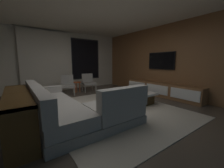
% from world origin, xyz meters
% --- Properties ---
extents(floor, '(9.20, 9.20, 0.00)m').
position_xyz_m(floor, '(0.00, 0.00, 0.00)').
color(floor, '#473D33').
extents(back_wall_with_window, '(6.60, 0.30, 2.70)m').
position_xyz_m(back_wall_with_window, '(-0.06, 3.62, 1.34)').
color(back_wall_with_window, beige).
rests_on(back_wall_with_window, floor).
extents(media_wall, '(0.12, 7.80, 2.70)m').
position_xyz_m(media_wall, '(3.06, 0.00, 1.35)').
color(media_wall, brown).
rests_on(media_wall, floor).
extents(ceiling, '(8.20, 8.20, 0.00)m').
position_xyz_m(ceiling, '(0.00, 0.00, 2.70)').
color(ceiling, beige).
extents(area_rug, '(3.20, 3.80, 0.01)m').
position_xyz_m(area_rug, '(0.35, -0.10, 0.01)').
color(area_rug, '#ADA391').
rests_on(area_rug, floor).
extents(sectional_couch, '(1.98, 2.50, 0.82)m').
position_xyz_m(sectional_couch, '(-0.87, -0.23, 0.29)').
color(sectional_couch, gray).
rests_on(sectional_couch, floor).
extents(coffee_table, '(1.16, 1.16, 0.36)m').
position_xyz_m(coffee_table, '(1.18, 0.02, 0.19)').
color(coffee_table, '#482E12').
rests_on(coffee_table, floor).
extents(book_stack_on_coffee_table, '(0.28, 0.21, 0.06)m').
position_xyz_m(book_stack_on_coffee_table, '(1.07, 0.07, 0.39)').
color(book_stack_on_coffee_table, '#4F7F5F').
rests_on(book_stack_on_coffee_table, coffee_table).
extents(accent_chair_near_window, '(0.63, 0.64, 0.78)m').
position_xyz_m(accent_chair_near_window, '(0.92, 2.56, 0.43)').
color(accent_chair_near_window, '#B2ADA0').
rests_on(accent_chair_near_window, floor).
extents(accent_chair_by_curtain, '(0.68, 0.69, 0.78)m').
position_xyz_m(accent_chair_by_curtain, '(-0.06, 2.45, 0.43)').
color(accent_chair_by_curtain, '#B2ADA0').
rests_on(accent_chair_by_curtain, floor).
extents(side_stool, '(0.32, 0.32, 0.46)m').
position_xyz_m(side_stool, '(0.40, 2.56, 0.37)').
color(side_stool, '#BF4C1E').
rests_on(side_stool, floor).
extents(media_console, '(0.46, 3.10, 0.52)m').
position_xyz_m(media_console, '(2.77, 0.05, 0.25)').
color(media_console, brown).
rests_on(media_console, floor).
extents(mounted_tv, '(0.05, 1.15, 0.66)m').
position_xyz_m(mounted_tv, '(2.95, 0.25, 1.35)').
color(mounted_tv, black).
extents(console_table_behind_couch, '(0.40, 2.10, 0.74)m').
position_xyz_m(console_table_behind_couch, '(-1.78, -0.10, 0.42)').
color(console_table_behind_couch, '#482E12').
rests_on(console_table_behind_couch, floor).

